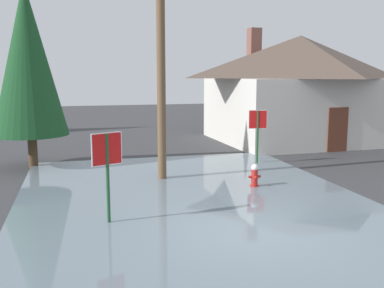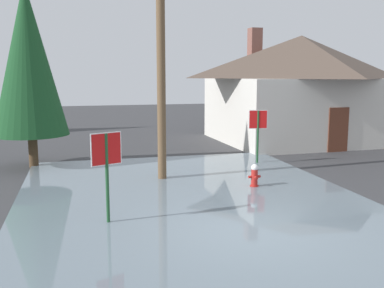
{
  "view_description": "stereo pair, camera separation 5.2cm",
  "coord_description": "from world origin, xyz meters",
  "views": [
    {
      "loc": [
        -3.58,
        -8.79,
        3.56
      ],
      "look_at": [
        0.04,
        5.21,
        1.22
      ],
      "focal_mm": 41.79,
      "sensor_mm": 36.0,
      "label": 1
    },
    {
      "loc": [
        -3.53,
        -8.81,
        3.56
      ],
      "look_at": [
        0.04,
        5.21,
        1.22
      ],
      "focal_mm": 41.79,
      "sensor_mm": 36.0,
      "label": 2
    }
  ],
  "objects": [
    {
      "name": "ground_plane",
      "position": [
        0.0,
        0.0,
        -0.05
      ],
      "size": [
        80.0,
        80.0,
        0.1
      ],
      "primitive_type": "cube",
      "color": "#38383A"
    },
    {
      "name": "flood_puddle",
      "position": [
        -0.56,
        2.3,
        0.03
      ],
      "size": [
        9.54,
        13.78,
        0.07
      ],
      "primitive_type": "cube",
      "color": "slate",
      "rests_on": "ground"
    },
    {
      "name": "lane_stop_bar",
      "position": [
        -0.13,
        -1.93,
        0.0
      ],
      "size": [
        3.14,
        0.47,
        0.01
      ],
      "primitive_type": "cube",
      "rotation": [
        0.0,
        0.0,
        -0.06
      ],
      "color": "silver",
      "rests_on": "ground"
    },
    {
      "name": "stop_sign_near",
      "position": [
        -2.95,
        1.45,
        1.57
      ],
      "size": [
        0.71,
        0.31,
        2.2
      ],
      "color": "#1E4C28",
      "rests_on": "ground"
    },
    {
      "name": "fire_hydrant",
      "position": [
        1.65,
        3.72,
        0.37
      ],
      "size": [
        0.38,
        0.33,
        0.76
      ],
      "color": "#AD231E",
      "rests_on": "ground"
    },
    {
      "name": "utility_pole",
      "position": [
        -0.92,
        5.47,
        4.05
      ],
      "size": [
        1.6,
        0.28,
        7.75
      ],
      "color": "brown",
      "rests_on": "ground"
    },
    {
      "name": "stop_sign_far",
      "position": [
        3.15,
        7.12,
        1.5
      ],
      "size": [
        0.71,
        0.15,
        2.12
      ],
      "color": "#1E4C28",
      "rests_on": "ground"
    },
    {
      "name": "house",
      "position": [
        7.56,
        12.26,
        2.8
      ],
      "size": [
        8.98,
        7.83,
        5.81
      ],
      "color": "beige",
      "rests_on": "ground"
    },
    {
      "name": "pine_tree_tall_left",
      "position": [
        -5.25,
        8.71,
        4.01
      ],
      "size": [
        2.73,
        2.73,
        6.82
      ],
      "color": "#4C3823",
      "rests_on": "ground"
    }
  ]
}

